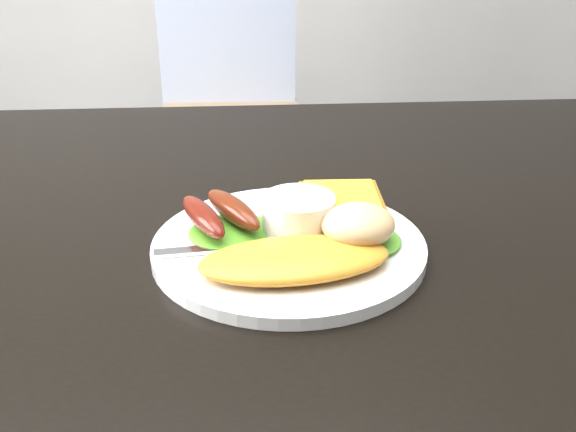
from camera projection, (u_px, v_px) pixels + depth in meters
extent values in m
cube|color=black|center=(227.00, 236.00, 0.68)|extent=(1.20, 0.80, 0.04)
cube|color=tan|center=(229.00, 126.00, 1.91)|extent=(0.41, 0.41, 0.05)
imported|color=navy|center=(281.00, 46.00, 1.10)|extent=(0.63, 0.46, 1.64)
cylinder|color=white|center=(289.00, 247.00, 0.61)|extent=(0.25, 0.25, 0.01)
ellipsoid|color=#418616|center=(232.00, 231.00, 0.61)|extent=(0.10, 0.09, 0.01)
ellipsoid|color=#498E2F|center=(356.00, 240.00, 0.60)|extent=(0.09, 0.08, 0.01)
ellipsoid|color=orange|center=(295.00, 259.00, 0.55)|extent=(0.17, 0.09, 0.02)
ellipsoid|color=#611F12|center=(203.00, 216.00, 0.60)|extent=(0.06, 0.09, 0.02)
ellipsoid|color=#5A2213|center=(233.00, 209.00, 0.62)|extent=(0.06, 0.09, 0.02)
cylinder|color=white|center=(299.00, 217.00, 0.61)|extent=(0.09, 0.09, 0.04)
cube|color=#996023|center=(323.00, 208.00, 0.65)|extent=(0.08, 0.08, 0.01)
cube|color=olive|center=(341.00, 202.00, 0.63)|extent=(0.08, 0.08, 0.01)
ellipsoid|color=beige|center=(358.00, 225.00, 0.58)|extent=(0.08, 0.08, 0.03)
cube|color=#ADAFB7|center=(239.00, 247.00, 0.59)|extent=(0.15, 0.03, 0.00)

